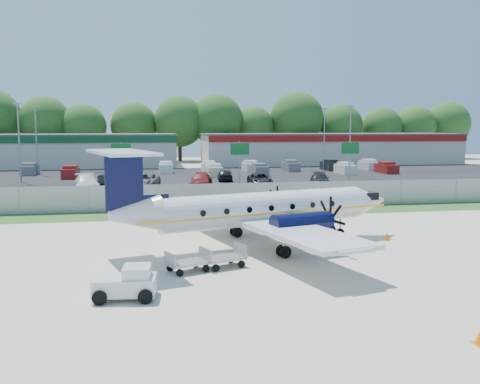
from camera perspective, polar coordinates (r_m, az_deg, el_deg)
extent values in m
plane|color=beige|center=(28.26, 2.15, -6.10)|extent=(170.00, 170.00, 0.00)
cube|color=#2D561E|center=(39.85, -1.52, -2.24)|extent=(170.00, 4.00, 0.02)
cube|color=black|center=(46.70, -2.81, -0.88)|extent=(170.00, 8.00, 0.02)
cube|color=black|center=(67.45, -5.09, 1.53)|extent=(170.00, 32.00, 0.02)
cube|color=gray|center=(41.66, -1.94, -0.46)|extent=(120.00, 0.02, 1.90)
cube|color=gray|center=(41.55, -1.94, 0.88)|extent=(120.00, 0.06, 0.06)
cube|color=gray|center=(41.79, -1.93, -1.75)|extent=(120.00, 0.06, 0.06)
cube|color=beige|center=(90.80, -21.69, 4.03)|extent=(46.00, 12.00, 5.00)
cube|color=#474749|center=(90.73, -21.77, 5.68)|extent=(46.40, 12.40, 0.24)
cube|color=#0F4723|center=(84.77, -22.57, 5.17)|extent=(46.00, 0.20, 1.00)
cube|color=beige|center=(94.51, 9.62, 4.52)|extent=(44.00, 12.00, 5.00)
cube|color=#474749|center=(94.44, 9.65, 6.11)|extent=(44.40, 12.40, 0.24)
cube|color=maroon|center=(88.74, 10.98, 5.63)|extent=(44.00, 0.20, 1.00)
cylinder|color=gray|center=(50.09, -12.54, 2.36)|extent=(0.14, 0.14, 5.00)
cube|color=#0C5923|center=(49.83, -12.60, 4.41)|extent=(1.80, 0.08, 1.10)
cylinder|color=gray|center=(50.82, -0.04, 2.59)|extent=(0.14, 0.14, 5.00)
cube|color=#0C5923|center=(50.57, -0.01, 4.61)|extent=(1.80, 0.08, 1.10)
cylinder|color=gray|center=(53.85, 11.57, 2.70)|extent=(0.14, 0.14, 5.00)
cube|color=#0C5923|center=(53.61, 11.68, 4.60)|extent=(1.80, 0.08, 1.10)
cylinder|color=gray|center=(66.44, -22.48, 4.82)|extent=(0.18, 0.18, 9.00)
cube|color=gray|center=(66.46, -22.67, 8.70)|extent=(0.90, 0.35, 0.18)
cylinder|color=gray|center=(69.89, 11.65, 5.29)|extent=(0.18, 0.18, 9.00)
cube|color=gray|center=(69.91, 11.75, 8.98)|extent=(0.90, 0.35, 0.18)
cylinder|color=gray|center=(76.23, -20.89, 5.10)|extent=(0.18, 0.18, 9.00)
cube|color=gray|center=(76.25, -21.04, 8.48)|extent=(0.90, 0.35, 0.18)
cylinder|color=gray|center=(79.26, 8.97, 5.53)|extent=(0.18, 0.18, 9.00)
cube|color=gray|center=(79.28, 9.03, 8.78)|extent=(0.90, 0.35, 0.18)
cylinder|color=silver|center=(28.72, 2.76, -1.76)|extent=(11.86, 4.88, 1.80)
cone|color=silver|center=(32.57, 13.58, -0.91)|extent=(2.48, 2.28, 1.80)
cone|color=silver|center=(26.11, -11.16, -2.35)|extent=(2.85, 2.39, 1.80)
cube|color=black|center=(32.40, 13.34, -0.35)|extent=(1.15, 1.41, 0.43)
cube|color=silver|center=(28.58, 1.92, -2.85)|extent=(7.35, 16.83, 0.21)
cylinder|color=black|center=(26.73, 6.63, -3.28)|extent=(3.37, 1.86, 1.04)
cylinder|color=black|center=(31.44, 1.30, -1.69)|extent=(3.37, 1.86, 1.04)
cube|color=black|center=(25.78, -12.26, 1.11)|extent=(1.78, 0.64, 2.74)
cube|color=silver|center=(25.66, -12.55, 4.15)|extent=(3.75, 6.25, 0.13)
cylinder|color=gray|center=(31.56, 10.64, -3.69)|extent=(0.11, 0.11, 1.23)
cylinder|color=black|center=(31.62, 10.62, -4.31)|extent=(0.56, 0.31, 0.53)
cylinder|color=black|center=(26.48, 4.67, -6.34)|extent=(0.68, 0.53, 0.60)
cylinder|color=black|center=(31.22, -0.42, -4.27)|extent=(0.68, 0.53, 0.60)
cube|color=silver|center=(20.72, -12.17, -9.70)|extent=(2.40, 1.58, 0.64)
cube|color=silver|center=(20.53, -10.93, -8.38)|extent=(1.11, 1.27, 0.45)
cube|color=black|center=(20.48, -9.78, -8.33)|extent=(0.26, 1.01, 0.36)
cylinder|color=black|center=(20.24, -14.76, -10.85)|extent=(0.56, 0.25, 0.55)
cylinder|color=black|center=(21.58, -14.09, -9.71)|extent=(0.56, 0.25, 0.55)
cylinder|color=black|center=(20.02, -10.06, -10.93)|extent=(0.56, 0.25, 0.55)
cylinder|color=black|center=(21.37, -9.69, -9.76)|extent=(0.56, 0.25, 0.55)
cube|color=gray|center=(24.61, -1.78, -7.06)|extent=(2.15, 1.70, 0.11)
cube|color=gray|center=(24.14, -3.67, -6.65)|extent=(0.45, 1.09, 0.57)
cube|color=gray|center=(24.96, 0.04, -6.18)|extent=(0.45, 1.09, 0.57)
cylinder|color=black|center=(23.93, -2.59, -8.10)|extent=(0.36, 0.22, 0.34)
cylinder|color=black|center=(24.83, -3.70, -7.55)|extent=(0.36, 0.22, 0.34)
cylinder|color=black|center=(24.54, 0.17, -7.70)|extent=(0.36, 0.22, 0.34)
cylinder|color=black|center=(25.42, -1.01, -7.19)|extent=(0.36, 0.22, 0.34)
cube|color=gray|center=(23.94, -5.58, -7.52)|extent=(2.10, 1.69, 0.11)
cube|color=gray|center=(23.51, -7.48, -7.13)|extent=(0.48, 1.04, 0.55)
cube|color=gray|center=(24.26, -3.75, -6.65)|extent=(0.48, 1.04, 0.55)
cylinder|color=black|center=(23.30, -6.43, -8.57)|extent=(0.34, 0.22, 0.33)
cylinder|color=black|center=(24.17, -7.47, -8.01)|extent=(0.34, 0.22, 0.33)
cylinder|color=black|center=(23.86, -3.65, -8.16)|extent=(0.34, 0.22, 0.33)
cylinder|color=black|center=(24.71, -4.77, -7.64)|extent=(0.34, 0.22, 0.33)
cone|color=orange|center=(31.38, 15.39, -4.57)|extent=(0.33, 0.33, 0.49)
cube|color=orange|center=(31.42, 15.37, -4.98)|extent=(0.35, 0.35, 0.03)
cone|color=orange|center=(37.15, -10.60, -2.60)|extent=(0.38, 0.38, 0.58)
cube|color=orange|center=(37.19, -10.59, -3.01)|extent=(0.41, 0.41, 0.03)
imported|color=beige|center=(49.77, 9.20, -0.49)|extent=(4.47, 2.68, 1.42)
imported|color=silver|center=(55.98, -16.03, 0.15)|extent=(3.15, 5.75, 1.58)
imported|color=#595B5E|center=(56.66, -10.14, 0.39)|extent=(3.66, 6.01, 1.56)
imported|color=maroon|center=(56.78, -4.18, 0.50)|extent=(3.12, 5.39, 1.47)
imported|color=black|center=(58.20, 2.13, 0.67)|extent=(2.46, 4.96, 1.35)
imported|color=black|center=(58.80, 8.50, 0.66)|extent=(3.15, 5.17, 1.40)
imported|color=#595B5E|center=(61.52, -13.34, 0.83)|extent=(3.79, 6.12, 1.66)
imported|color=black|center=(63.38, -1.60, 1.19)|extent=(2.10, 4.34, 1.43)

